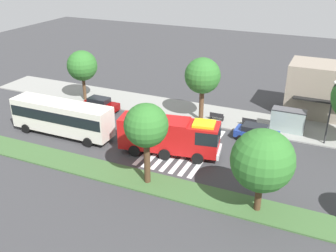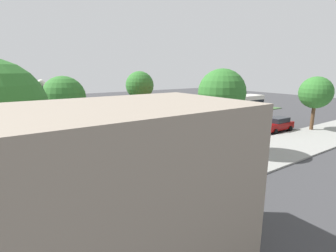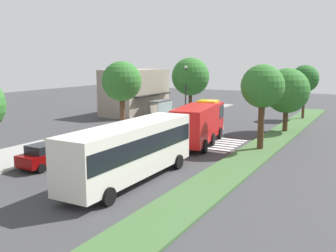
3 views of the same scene
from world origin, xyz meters
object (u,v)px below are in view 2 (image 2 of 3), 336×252
object	(u,v)px
sidewalk_tree_far_west	(316,93)
median_tree_west	(64,98)
parked_car_west	(277,124)
fire_truck	(164,117)
parked_car_mid	(138,153)
bus_stop_shelter	(121,157)
bench_near_shelter	(173,164)
street_lamp	(46,129)
sidewalk_tree_west	(222,93)
median_tree_far_west	(140,86)
bench_west_of_shelter	(211,154)
transit_bus	(232,107)
fire_hydrant	(263,137)

from	to	relation	value
sidewalk_tree_far_west	median_tree_west	size ratio (longest dim) A/B	0.98
parked_car_west	median_tree_west	xyz separation A→B (m)	(21.59, -11.76, 3.46)
fire_truck	parked_car_mid	bearing A→B (deg)	33.16
parked_car_mid	parked_car_west	bearing A→B (deg)	-178.35
parked_car_west	bus_stop_shelter	bearing A→B (deg)	9.36
bus_stop_shelter	bench_near_shelter	world-z (taller)	bus_stop_shelter
street_lamp	sidewalk_tree_west	size ratio (longest dim) A/B	0.91
sidewalk_tree_far_west	bus_stop_shelter	bearing A→B (deg)	1.66
bus_stop_shelter	street_lamp	world-z (taller)	street_lamp
parked_car_west	median_tree_far_west	size ratio (longest dim) A/B	0.64
parked_car_west	sidewalk_tree_far_west	world-z (taller)	sidewalk_tree_far_west
bus_stop_shelter	bench_west_of_shelter	distance (m)	7.86
bench_near_shelter	median_tree_far_west	world-z (taller)	median_tree_far_west
fire_truck	street_lamp	xyz separation A→B (m)	(13.22, 8.07, 1.97)
parked_car_mid	fire_truck	bearing A→B (deg)	-135.14
fire_truck	bus_stop_shelter	xyz separation A→B (m)	(9.32, 9.20, -0.15)
parked_car_mid	median_tree_far_west	xyz separation A→B (m)	(-6.54, -11.76, 4.45)
sidewalk_tree_far_west	median_tree_west	xyz separation A→B (m)	(25.39, -13.96, -0.30)
fire_truck	bench_near_shelter	size ratio (longest dim) A/B	6.22
sidewalk_tree_west	median_tree_west	bearing A→B (deg)	-55.75
bench_near_shelter	bench_west_of_shelter	world-z (taller)	same
transit_bus	bus_stop_shelter	world-z (taller)	transit_bus
median_tree_far_west	median_tree_west	size ratio (longest dim) A/B	1.07
bus_stop_shelter	sidewalk_tree_west	world-z (taller)	sidewalk_tree_west
bus_stop_shelter	median_tree_west	xyz separation A→B (m)	(0.08, -14.69, 2.45)
sidewalk_tree_far_west	median_tree_west	bearing A→B (deg)	-28.80
parked_car_mid	fire_hydrant	xyz separation A→B (m)	(-13.68, 1.70, -0.35)
bus_stop_shelter	sidewalk_tree_far_west	world-z (taller)	sidewalk_tree_far_west
fire_truck	median_tree_west	distance (m)	11.13
sidewalk_tree_west	fire_hydrant	distance (m)	8.46
parked_car_west	bench_near_shelter	distance (m)	17.75
bench_west_of_shelter	street_lamp	world-z (taller)	street_lamp
median_tree_west	bus_stop_shelter	bearing A→B (deg)	90.33
median_tree_west	fire_hydrant	bearing A→B (deg)	140.64
transit_bus	fire_hydrant	size ratio (longest dim) A/B	16.12
transit_bus	sidewalk_tree_west	world-z (taller)	sidewalk_tree_west
parked_car_west	bench_west_of_shelter	distance (m)	14.06
median_tree_west	parked_car_mid	bearing A→B (deg)	103.05
median_tree_far_west	fire_hydrant	distance (m)	15.98
street_lamp	median_tree_west	distance (m)	14.09
median_tree_far_west	street_lamp	bearing A→B (deg)	46.02
fire_truck	transit_bus	size ratio (longest dim) A/B	0.88
sidewalk_tree_west	median_tree_west	world-z (taller)	sidewalk_tree_west
street_lamp	parked_car_west	bearing A→B (deg)	-175.95
fire_truck	bench_west_of_shelter	distance (m)	9.41
bench_west_of_shelter	fire_truck	bearing A→B (deg)	-99.67
bus_stop_shelter	bench_west_of_shelter	size ratio (longest dim) A/B	2.19
transit_bus	sidewalk_tree_far_west	size ratio (longest dim) A/B	1.76
transit_bus	parked_car_mid	bearing A→B (deg)	-159.57
parked_car_west	sidewalk_tree_far_west	xyz separation A→B (m)	(-3.80, 2.20, 3.76)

